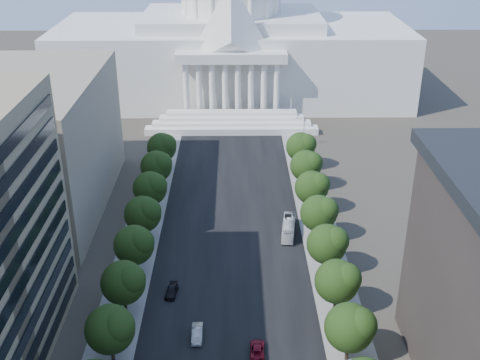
{
  "coord_description": "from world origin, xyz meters",
  "views": [
    {
      "loc": [
        0.79,
        -24.04,
        65.03
      ],
      "look_at": [
        1.84,
        77.78,
        16.75
      ],
      "focal_mm": 45.0,
      "sensor_mm": 36.0,
      "label": 1
    }
  ],
  "objects_px": {
    "car_red": "(257,349)",
    "car_dark_b": "(172,291)",
    "city_bus": "(289,228)",
    "car_silver": "(197,334)"
  },
  "relations": [
    {
      "from": "car_red",
      "to": "car_dark_b",
      "type": "bearing_deg",
      "value": -43.25
    },
    {
      "from": "car_red",
      "to": "city_bus",
      "type": "height_order",
      "value": "city_bus"
    },
    {
      "from": "car_silver",
      "to": "car_red",
      "type": "bearing_deg",
      "value": -21.82
    },
    {
      "from": "car_dark_b",
      "to": "city_bus",
      "type": "height_order",
      "value": "city_bus"
    },
    {
      "from": "car_dark_b",
      "to": "city_bus",
      "type": "bearing_deg",
      "value": 48.8
    },
    {
      "from": "car_red",
      "to": "car_silver",
      "type": "bearing_deg",
      "value": -18.03
    },
    {
      "from": "car_red",
      "to": "car_dark_b",
      "type": "height_order",
      "value": "car_red"
    },
    {
      "from": "car_red",
      "to": "city_bus",
      "type": "distance_m",
      "value": 37.57
    },
    {
      "from": "city_bus",
      "to": "car_dark_b",
      "type": "bearing_deg",
      "value": -129.28
    },
    {
      "from": "city_bus",
      "to": "car_red",
      "type": "bearing_deg",
      "value": -94.49
    }
  ]
}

